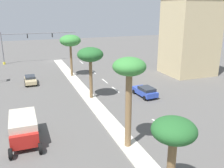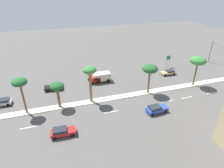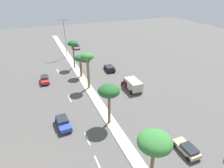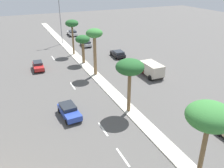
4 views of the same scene
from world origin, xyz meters
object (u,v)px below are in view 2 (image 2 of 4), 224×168
Objects in this scene: palm_tree_inboard at (57,87)px; sedan_black_far at (54,87)px; palm_tree_trailing at (150,69)px; sedan_tan_right at (169,72)px; directional_road_sign at (168,59)px; sedan_silver_front at (2,102)px; palm_tree_center at (198,61)px; traffic_signal_gantry at (221,52)px; sedan_blue_inboard at (156,109)px; palm_tree_front at (90,73)px; palm_tree_rear at (20,83)px; box_truck at (100,77)px; sedan_red_outboard at (63,132)px.

sedan_black_far is at bearing 5.10° from palm_tree_inboard.
palm_tree_trailing is 13.55m from sedan_tan_right.
sedan_silver_front is at bearing 99.84° from directional_road_sign.
palm_tree_center reaches higher than palm_tree_trailing.
traffic_signal_gantry is 4.65× the size of directional_road_sign.
palm_tree_center reaches higher than sedan_tan_right.
palm_tree_trailing is 1.61× the size of sedan_blue_inboard.
palm_tree_front reaches higher than sedan_black_far.
sedan_black_far is (-4.06, 33.23, -1.76)m from directional_road_sign.
palm_tree_rear is (0.12, 38.36, 0.12)m from palm_tree_center.
palm_tree_center is (-7.83, 15.20, 1.82)m from traffic_signal_gantry.
palm_tree_center is at bearing -90.18° from palm_tree_rear.
sedan_black_far is at bearing -71.51° from sedan_silver_front.
directional_road_sign is at bearing -1.86° from palm_tree_center.
palm_tree_inboard is at bearing 90.01° from palm_tree_front.
palm_tree_rear reaches higher than box_truck.
palm_tree_inboard is 14.07m from box_truck.
sedan_blue_inboard is at bearing 117.11° from traffic_signal_gantry.
box_truck is at bearing -32.17° from sedan_red_outboard.
box_truck is (17.17, -10.80, 0.53)m from sedan_red_outboard.
palm_tree_center is 1.00× the size of palm_tree_rear.
directional_road_sign is 0.83× the size of sedan_blue_inboard.
sedan_blue_inboard is at bearing 140.56° from sedan_tan_right.
directional_road_sign reaches higher than sedan_blue_inboard.
palm_tree_front is 1.91× the size of sedan_red_outboard.
sedan_red_outboard is (-16.42, -0.61, 0.01)m from sedan_black_far.
traffic_signal_gantry is 17.19m from palm_tree_center.
palm_tree_trailing reaches higher than sedan_black_far.
sedan_blue_inboard is (-11.88, -29.08, 0.04)m from sedan_silver_front.
palm_tree_inboard is 9.44m from sedan_red_outboard.
sedan_silver_front is at bearing 93.78° from sedan_tan_right.
palm_tree_center is at bearing -103.89° from sedan_black_far.
palm_tree_rear reaches higher than sedan_silver_front.
palm_tree_trailing reaches higher than sedan_red_outboard.
palm_tree_inboard is (-0.00, 6.56, -2.17)m from palm_tree_front.
sedan_red_outboard is at bearing -139.00° from sedan_silver_front.
palm_tree_rear is at bearing 90.99° from palm_tree_front.
palm_tree_inboard reaches higher than box_truck.
sedan_silver_front is 1.02× the size of sedan_tan_right.
palm_tree_front is at bearing 154.04° from box_truck.
sedan_red_outboard is at bearing 142.45° from palm_tree_front.
palm_tree_center reaches higher than palm_tree_inboard.
sedan_tan_right is (2.72, -41.09, -0.04)m from sedan_silver_front.
palm_tree_inboard is 1.35× the size of sedan_silver_front.
directional_road_sign is at bearing -72.72° from palm_tree_rear.
traffic_signal_gantry is 36.78m from box_truck.
sedan_blue_inboard is at bearing -107.17° from palm_tree_rear.
palm_tree_front is at bearing -103.34° from sedan_silver_front.
palm_tree_center is at bearing 178.14° from directional_road_sign.
traffic_signal_gantry is 48.18m from sedan_black_far.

